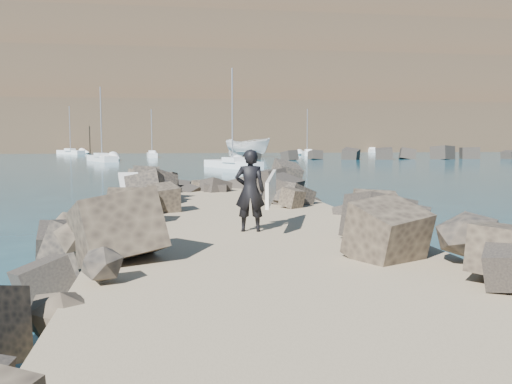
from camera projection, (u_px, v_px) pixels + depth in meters
ground at (249, 257)px, 12.31m from camera, size 800.00×800.00×0.00m
jetty at (265, 263)px, 10.31m from camera, size 6.00×26.00×0.60m
riprap_left at (103, 252)px, 10.33m from camera, size 2.60×22.00×1.00m
riprap_right at (405, 243)px, 11.24m from camera, size 2.60×22.00×1.00m
breakwater_secondary at (460, 154)px, 71.82m from camera, size 52.00×4.00×1.20m
headland at (204, 94)px, 169.70m from camera, size 360.00×140.00×32.00m
surfboard_resting at (130, 188)px, 17.29m from camera, size 0.91×2.56×0.08m
boat_imported at (248, 147)px, 80.19m from camera, size 7.19×6.17×2.69m
surfer_with_board at (253, 190)px, 11.93m from camera, size 1.10×2.08×1.72m
radome at (489, 2)px, 164.70m from camera, size 10.86×10.86×17.20m
sailboat_d at (307, 153)px, 87.30m from camera, size 2.15×6.01×7.22m
sailboat_f at (370, 150)px, 107.35m from camera, size 1.64×6.13×7.43m
sailboat_c at (233, 164)px, 49.19m from camera, size 4.52×7.23×8.71m
sailboat_b at (152, 155)px, 77.36m from camera, size 1.56×5.46×6.68m
sailboat_e at (71, 152)px, 94.56m from camera, size 5.29×6.12×8.07m
sailboat_a at (102, 158)px, 64.07m from camera, size 4.10×7.07×8.47m
headland_buildings at (229, 28)px, 161.42m from camera, size 137.50×30.50×5.00m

